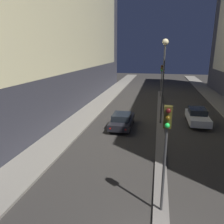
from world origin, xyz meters
name	(u,v)px	position (x,y,z in m)	size (l,w,h in m)	color
median_strip	(160,118)	(0.00, 17.14, 0.07)	(0.71, 32.28, 0.15)	#66605B
traffic_light_near	(166,137)	(0.00, 2.62, 3.67)	(0.32, 0.42, 4.82)	#383838
traffic_light_mid	(162,74)	(0.00, 28.51, 3.67)	(0.32, 0.42, 4.82)	#383838
street_lamp	(164,65)	(0.00, 15.22, 5.81)	(0.57, 0.57, 7.95)	#383838
car_left_lane	(122,120)	(-3.58, 13.47, 0.74)	(1.88, 4.60, 1.44)	black
car_right_lane	(197,116)	(3.58, 16.17, 0.77)	(1.88, 4.57, 1.52)	silver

